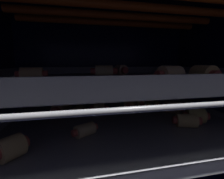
{
  "coord_description": "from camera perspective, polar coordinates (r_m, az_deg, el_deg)",
  "views": [
    {
      "loc": [
        -9.41,
        -33.54,
        27.7
      ],
      "look_at": [
        0.0,
        11.01,
        19.98
      ],
      "focal_mm": 25.0,
      "sensor_mm": 36.0,
      "label": 1
    }
  ],
  "objects": [
    {
      "name": "baking_tray_lower",
      "position": [
        0.37,
        3.56,
        -12.09
      ],
      "size": [
        52.44,
        37.14,
        1.87
      ],
      "color": "gray",
      "rests_on": "oven_rack_lower"
    },
    {
      "name": "pig_in_blanket_lower_10",
      "position": [
        0.38,
        25.61,
        -10.19
      ],
      "size": [
        6.01,
        4.11,
        2.9
      ],
      "rotation": [
        0.0,
        0.0,
        4.37
      ],
      "color": "#E4C077",
      "rests_on": "baking_tray_lower"
    },
    {
      "name": "pig_in_blanket_lower_11",
      "position": [
        0.49,
        15.02,
        -5.2
      ],
      "size": [
        3.29,
        6.17,
        2.82
      ],
      "rotation": [
        0.0,
        0.0,
        0.13
      ],
      "color": "#E2BB6E",
      "rests_on": "baking_tray_lower"
    },
    {
      "name": "oven_rack_lower",
      "position": [
        0.38,
        3.55,
        -13.09
      ],
      "size": [
        56.19,
        45.41,
        0.54
      ],
      "color": "slate"
    },
    {
      "name": "pig_in_blanket_upper_1",
      "position": [
        0.37,
        -2.95,
        6.7
      ],
      "size": [
        6.35,
        3.16,
        2.75
      ],
      "rotation": [
        0.0,
        0.0,
        1.46
      ],
      "color": "#DEC085",
      "rests_on": "baking_tray_upper"
    },
    {
      "name": "heating_element",
      "position": [
        0.36,
        4.01,
        26.68
      ],
      "size": [
        47.32,
        20.74,
        1.62
      ],
      "color": "#F25919"
    },
    {
      "name": "pig_in_blanket_upper_2",
      "position": [
        0.33,
        -27.22,
        5.06
      ],
      "size": [
        5.5,
        2.67,
        2.48
      ],
      "rotation": [
        0.0,
        0.0,
        1.62
      ],
      "color": "#ECB977",
      "rests_on": "baking_tray_upper"
    },
    {
      "name": "pig_in_blanket_lower_7",
      "position": [
        0.44,
        -18.72,
        -6.61
      ],
      "size": [
        4.2,
        5.62,
        3.35
      ],
      "rotation": [
        0.0,
        0.0,
        2.77
      ],
      "color": "#ECB17D",
      "rests_on": "baking_tray_lower"
    },
    {
      "name": "pig_in_blanket_lower_5",
      "position": [
        0.28,
        -33.04,
        -17.42
      ],
      "size": [
        4.59,
        4.7,
        3.37
      ],
      "rotation": [
        0.0,
        0.0,
        2.4
      ],
      "color": "#E7BD79",
      "rests_on": "baking_tray_lower"
    },
    {
      "name": "baking_tray_upper",
      "position": [
        0.35,
        3.74,
        4.2
      ],
      "size": [
        52.44,
        37.14,
        2.62
      ],
      "color": "gray",
      "rests_on": "oven_rack_upper"
    },
    {
      "name": "ground_plane",
      "position": [
        0.45,
        3.34,
        -29.48
      ],
      "size": [
        61.55,
        48.73,
        1.2
      ],
      "primitive_type": "cube",
      "color": "#0C1138"
    },
    {
      "name": "pig_in_blanket_lower_1",
      "position": [
        0.44,
        -4.67,
        -6.52
      ],
      "size": [
        5.32,
        3.39,
        2.76
      ],
      "rotation": [
        0.0,
        0.0,
        1.31
      ],
      "color": "#E3B680",
      "rests_on": "baking_tray_lower"
    },
    {
      "name": "pig_in_blanket_upper_4",
      "position": [
        0.49,
        19.25,
        6.82
      ],
      "size": [
        6.1,
        3.85,
        2.6
      ],
      "rotation": [
        0.0,
        0.0,
        1.96
      ],
      "color": "#D9C884",
      "rests_on": "baking_tray_upper"
    },
    {
      "name": "pig_in_blanket_lower_9",
      "position": [
        0.48,
        6.48,
        -5.2
      ],
      "size": [
        4.07,
        4.4,
        2.97
      ],
      "rotation": [
        0.0,
        0.0,
        5.73
      ],
      "color": "#E9BA81",
      "rests_on": "baking_tray_lower"
    },
    {
      "name": "pig_in_blanket_lower_3",
      "position": [
        0.31,
        -9.85,
        -14.33
      ],
      "size": [
        5.13,
        3.85,
        2.43
      ],
      "rotation": [
        0.0,
        0.0,
        2.07
      ],
      "color": "#D6B67F",
      "rests_on": "baking_tray_lower"
    },
    {
      "name": "pig_in_blanket_lower_8",
      "position": [
        0.42,
        -12.29,
        -7.65
      ],
      "size": [
        3.68,
        4.7,
        2.56
      ],
      "rotation": [
        0.0,
        0.0,
        5.84
      ],
      "color": "#DDC67F",
      "rests_on": "baking_tray_lower"
    },
    {
      "name": "pig_in_blanket_upper_0",
      "position": [
        0.25,
        20.42,
        4.9
      ],
      "size": [
        5.13,
        3.49,
        2.85
      ],
      "rotation": [
        0.0,
        0.0,
        1.79
      ],
      "color": "#DDB57A",
      "rests_on": "baking_tray_upper"
    },
    {
      "name": "pig_in_blanket_lower_6",
      "position": [
        0.41,
        28.22,
        -8.46
      ],
      "size": [
        5.97,
        4.35,
        3.28
      ],
      "rotation": [
        0.0,
        0.0,
        1.24
      ],
      "color": "#E7C971",
      "rests_on": "baking_tray_lower"
    },
    {
      "name": "pig_in_blanket_lower_0",
      "position": [
        0.46,
        21.15,
        -6.19
      ],
      "size": [
        5.78,
        5.02,
        3.21
      ],
      "rotation": [
        0.0,
        0.0,
        0.97
      ],
      "color": "#EBB37F",
      "rests_on": "baking_tray_lower"
    },
    {
      "name": "pig_in_blanket_lower_2",
      "position": [
        0.48,
        -17.38,
        -5.6
      ],
      "size": [
        5.16,
        4.2,
        2.57
      ],
      "rotation": [
        0.0,
        0.0,
        5.22
      ],
      "color": "#DBB771",
      "rests_on": "baking_tray_lower"
    },
    {
      "name": "pig_in_blanket_upper_5",
      "position": [
        0.43,
        3.3,
        7.16
      ],
      "size": [
        3.36,
        5.7,
        2.78
      ],
      "rotation": [
        0.0,
        0.0,
        0.19
      ],
      "color": "#D7B086",
      "rests_on": "baking_tray_upper"
    },
    {
      "name": "pig_in_blanket_upper_6",
      "position": [
        0.31,
        30.48,
        5.02
      ],
      "size": [
        3.13,
        6.24,
        2.88
      ],
      "rotation": [
        0.0,
        0.0,
        6.22
      ],
      "color": "#EBC270",
      "rests_on": "baking_tray_upper"
    },
    {
      "name": "oven_rack_upper",
      "position": [
        0.35,
        3.72,
        2.78
      ],
      "size": [
        56.27,
        45.41,
        0.62
      ],
      "color": "slate"
    },
    {
      "name": "oven_wall_back",
      "position": [
        0.59,
        -2.58,
        2.65
      ],
      "size": [
        61.55,
        1.2,
        41.22
      ],
      "primitive_type": "cube",
      "color": "#0C1138",
      "rests_on": "ground_plane"
    },
    {
      "name": "pig_in_blanket_lower_4",
      "position": [
        0.51,
        10.06,
        -4.63
      ],
      "size": [
        2.56,
        4.4,
        2.54
      ],
      "rotation": [
        0.0,
        0.0,
        0.01
      ],
      "color": "#D4C286",
      "rests_on": "baking_tray_lower"
    }
  ]
}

